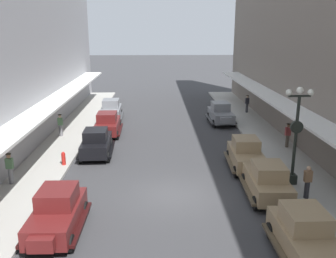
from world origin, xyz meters
name	(u,v)px	position (x,y,z in m)	size (l,w,h in m)	color
ground_plane	(172,195)	(0.00, 0.00, 0.00)	(200.00, 200.00, 0.00)	#38383A
sidewalk_left	(21,195)	(-7.50, 0.00, 0.07)	(3.00, 60.00, 0.15)	#A8A59E
sidewalk_right	(319,191)	(7.50, 0.00, 0.07)	(3.00, 60.00, 0.15)	#A8A59E
parked_car_0	(246,154)	(4.55, 3.48, 0.94)	(2.28, 4.31, 1.84)	#997F5B
parked_car_1	(267,180)	(4.66, -0.44, 0.94)	(2.28, 4.31, 1.84)	#997F5B
parked_car_2	(108,123)	(-4.56, 10.96, 0.94)	(2.20, 4.28, 1.84)	#591919
parked_car_3	(111,110)	(-4.89, 15.99, 0.94)	(2.24, 4.30, 1.84)	slate
parked_car_4	(306,235)	(4.59, -5.46, 0.94)	(2.17, 4.27, 1.84)	#997F5B
parked_car_5	(57,211)	(-4.80, -3.37, 0.94)	(2.17, 4.27, 1.84)	#591919
parked_car_6	(96,142)	(-4.67, 6.06, 0.94)	(2.27, 4.31, 1.84)	black
parked_car_7	(221,113)	(4.89, 14.34, 0.94)	(2.25, 4.30, 1.84)	slate
lamp_post_with_clock	(296,132)	(6.40, 0.90, 2.99)	(1.42, 0.44, 5.16)	black
fire_hydrant	(64,158)	(-6.35, 4.06, 0.56)	(0.24, 0.24, 0.82)	#B21E19
pedestrian_0	(288,135)	(8.27, 7.05, 1.01)	(0.36, 0.28, 1.67)	#4C4238
pedestrian_1	(10,168)	(-8.46, 1.35, 1.01)	(0.36, 0.28, 1.67)	slate
pedestrian_2	(308,182)	(6.49, -0.86, 0.99)	(0.36, 0.24, 1.64)	#2D2D33
pedestrian_3	(247,104)	(8.09, 17.98, 1.01)	(0.36, 0.28, 1.67)	#2D2D33
pedestrian_4	(60,125)	(-8.05, 10.33, 1.01)	(0.36, 0.28, 1.67)	slate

